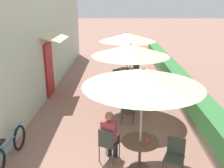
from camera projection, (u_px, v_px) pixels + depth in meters
cafe_facade_wall at (47, 41)px, 10.22m from camera, size 0.98×15.33×4.20m
planter_hedge at (174, 78)px, 10.64m from camera, size 0.60×14.33×1.01m
patio_table_near at (140, 148)px, 5.54m from camera, size 0.82×0.82×0.71m
patio_umbrella_near at (143, 77)px, 5.03m from camera, size 2.49×2.49×2.39m
cafe_chair_near_left at (175, 154)px, 5.31m from camera, size 0.53×0.53×0.87m
cafe_chair_near_right at (108, 142)px, 5.78m from camera, size 0.53×0.53×0.87m
seated_patron_near_right at (110, 134)px, 5.82m from camera, size 0.45×0.49×1.25m
coffee_cup_near at (147, 142)px, 5.36m from camera, size 0.07×0.07×0.09m
patio_table_mid at (129, 98)px, 8.41m from camera, size 0.82×0.82×0.71m
patio_umbrella_mid at (130, 50)px, 7.91m from camera, size 2.49×2.49×2.39m
cafe_chair_mid_left at (128, 91)px, 9.14m from camera, size 0.44×0.44×0.87m
seated_patron_mid_left at (132, 87)px, 9.07m from camera, size 0.43×0.36×1.25m
cafe_chair_mid_right at (130, 107)px, 7.70m from camera, size 0.44×0.44×0.87m
coffee_cup_mid at (132, 93)px, 8.23m from camera, size 0.07×0.07×0.09m
patio_table_far at (127, 73)px, 11.45m from camera, size 0.82×0.82×0.71m
patio_umbrella_far at (127, 37)px, 10.94m from camera, size 2.49×2.49×2.39m
cafe_chair_far_left at (115, 76)px, 10.96m from camera, size 0.56×0.56×0.87m
cafe_chair_far_right at (138, 70)px, 11.93m from camera, size 0.56×0.56×0.87m
coffee_cup_far at (128, 69)px, 11.22m from camera, size 0.07×0.07×0.09m
bicycle_leaning at (9, 149)px, 5.83m from camera, size 0.15×1.74×0.73m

